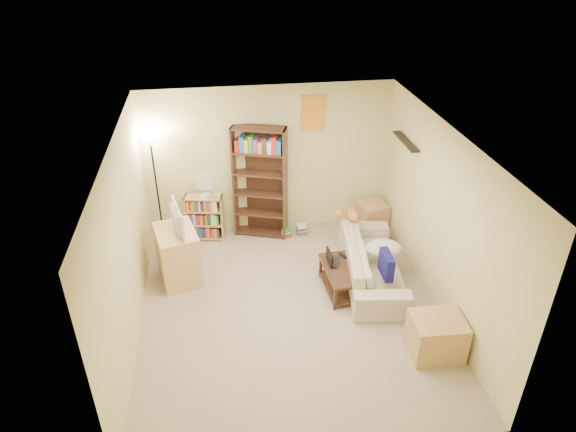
{
  "coord_description": "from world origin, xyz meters",
  "views": [
    {
      "loc": [
        -0.84,
        -5.39,
        4.66
      ],
      "look_at": [
        0.1,
        0.77,
        1.05
      ],
      "focal_mm": 32.0,
      "sensor_mm": 36.0,
      "label": 1
    }
  ],
  "objects_px": {
    "television": "(173,219)",
    "floor_lamp": "(153,160)",
    "side_table": "(372,217)",
    "desk_fan": "(205,184)",
    "tv_stand": "(178,255)",
    "tall_bookshelf": "(260,180)",
    "end_cabinet": "(436,336)",
    "coffee_table": "(342,277)",
    "tabby_cat": "(350,214)",
    "mug": "(357,277)",
    "laptop": "(338,262)",
    "sofa": "(373,262)",
    "short_bookshelf": "(205,217)"
  },
  "relations": [
    {
      "from": "tv_stand",
      "to": "desk_fan",
      "type": "height_order",
      "value": "desk_fan"
    },
    {
      "from": "tabby_cat",
      "to": "television",
      "type": "bearing_deg",
      "value": -172.58
    },
    {
      "from": "tv_stand",
      "to": "short_bookshelf",
      "type": "relative_size",
      "value": 1.04
    },
    {
      "from": "sofa",
      "to": "tabby_cat",
      "type": "height_order",
      "value": "tabby_cat"
    },
    {
      "from": "side_table",
      "to": "desk_fan",
      "type": "bearing_deg",
      "value": 177.42
    },
    {
      "from": "end_cabinet",
      "to": "tv_stand",
      "type": "bearing_deg",
      "value": 147.22
    },
    {
      "from": "television",
      "to": "short_bookshelf",
      "type": "bearing_deg",
      "value": -33.64
    },
    {
      "from": "mug",
      "to": "floor_lamp",
      "type": "distance_m",
      "value": 3.55
    },
    {
      "from": "television",
      "to": "floor_lamp",
      "type": "xyz_separation_m",
      "value": [
        -0.3,
        1.07,
        0.45
      ]
    },
    {
      "from": "sofa",
      "to": "coffee_table",
      "type": "xyz_separation_m",
      "value": [
        -0.52,
        -0.21,
        -0.05
      ]
    },
    {
      "from": "tabby_cat",
      "to": "side_table",
      "type": "height_order",
      "value": "tabby_cat"
    },
    {
      "from": "coffee_table",
      "to": "floor_lamp",
      "type": "distance_m",
      "value": 3.36
    },
    {
      "from": "laptop",
      "to": "desk_fan",
      "type": "distance_m",
      "value": 2.46
    },
    {
      "from": "coffee_table",
      "to": "end_cabinet",
      "type": "xyz_separation_m",
      "value": [
        0.84,
        -1.37,
        0.02
      ]
    },
    {
      "from": "tabby_cat",
      "to": "short_bookshelf",
      "type": "bearing_deg",
      "value": 162.33
    },
    {
      "from": "tabby_cat",
      "to": "short_bookshelf",
      "type": "height_order",
      "value": "short_bookshelf"
    },
    {
      "from": "short_bookshelf",
      "to": "sofa",
      "type": "bearing_deg",
      "value": -21.75
    },
    {
      "from": "short_bookshelf",
      "to": "desk_fan",
      "type": "height_order",
      "value": "desk_fan"
    },
    {
      "from": "mug",
      "to": "sofa",
      "type": "bearing_deg",
      "value": 52.07
    },
    {
      "from": "coffee_table",
      "to": "floor_lamp",
      "type": "bearing_deg",
      "value": 143.36
    },
    {
      "from": "floor_lamp",
      "to": "side_table",
      "type": "height_order",
      "value": "floor_lamp"
    },
    {
      "from": "tabby_cat",
      "to": "television",
      "type": "height_order",
      "value": "television"
    },
    {
      "from": "coffee_table",
      "to": "short_bookshelf",
      "type": "distance_m",
      "value": 2.57
    },
    {
      "from": "tall_bookshelf",
      "to": "tabby_cat",
      "type": "bearing_deg",
      "value": -9.64
    },
    {
      "from": "desk_fan",
      "to": "side_table",
      "type": "xyz_separation_m",
      "value": [
        2.77,
        -0.12,
        -0.76
      ]
    },
    {
      "from": "mug",
      "to": "short_bookshelf",
      "type": "distance_m",
      "value": 2.86
    },
    {
      "from": "tabby_cat",
      "to": "floor_lamp",
      "type": "distance_m",
      "value": 3.16
    },
    {
      "from": "desk_fan",
      "to": "side_table",
      "type": "bearing_deg",
      "value": -2.58
    },
    {
      "from": "mug",
      "to": "side_table",
      "type": "relative_size",
      "value": 0.18
    },
    {
      "from": "short_bookshelf",
      "to": "floor_lamp",
      "type": "distance_m",
      "value": 1.29
    },
    {
      "from": "laptop",
      "to": "tv_stand",
      "type": "height_order",
      "value": "tv_stand"
    },
    {
      "from": "laptop",
      "to": "end_cabinet",
      "type": "xyz_separation_m",
      "value": [
        0.88,
        -1.52,
        -0.14
      ]
    },
    {
      "from": "desk_fan",
      "to": "tabby_cat",
      "type": "bearing_deg",
      "value": -17.01
    },
    {
      "from": "tabby_cat",
      "to": "end_cabinet",
      "type": "distance_m",
      "value": 2.46
    },
    {
      "from": "coffee_table",
      "to": "short_bookshelf",
      "type": "bearing_deg",
      "value": 134.62
    },
    {
      "from": "side_table",
      "to": "laptop",
      "type": "bearing_deg",
      "value": -123.84
    },
    {
      "from": "tall_bookshelf",
      "to": "tv_stand",
      "type": "bearing_deg",
      "value": -122.55
    },
    {
      "from": "tall_bookshelf",
      "to": "end_cabinet",
      "type": "bearing_deg",
      "value": -40.87
    },
    {
      "from": "tv_stand",
      "to": "tall_bookshelf",
      "type": "bearing_deg",
      "value": 25.84
    },
    {
      "from": "desk_fan",
      "to": "end_cabinet",
      "type": "relative_size",
      "value": 0.67
    },
    {
      "from": "television",
      "to": "desk_fan",
      "type": "bearing_deg",
      "value": -36.49
    },
    {
      "from": "sofa",
      "to": "mug",
      "type": "height_order",
      "value": "sofa"
    },
    {
      "from": "end_cabinet",
      "to": "floor_lamp",
      "type": "bearing_deg",
      "value": 138.11
    },
    {
      "from": "laptop",
      "to": "tv_stand",
      "type": "bearing_deg",
      "value": 95.77
    },
    {
      "from": "tabby_cat",
      "to": "desk_fan",
      "type": "distance_m",
      "value": 2.35
    },
    {
      "from": "sofa",
      "to": "tall_bookshelf",
      "type": "distance_m",
      "value": 2.24
    },
    {
      "from": "tabby_cat",
      "to": "mug",
      "type": "xyz_separation_m",
      "value": [
        -0.22,
        -1.28,
        -0.24
      ]
    },
    {
      "from": "television",
      "to": "floor_lamp",
      "type": "height_order",
      "value": "floor_lamp"
    },
    {
      "from": "tv_stand",
      "to": "end_cabinet",
      "type": "distance_m",
      "value": 3.75
    },
    {
      "from": "coffee_table",
      "to": "desk_fan",
      "type": "distance_m",
      "value": 2.62
    }
  ]
}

